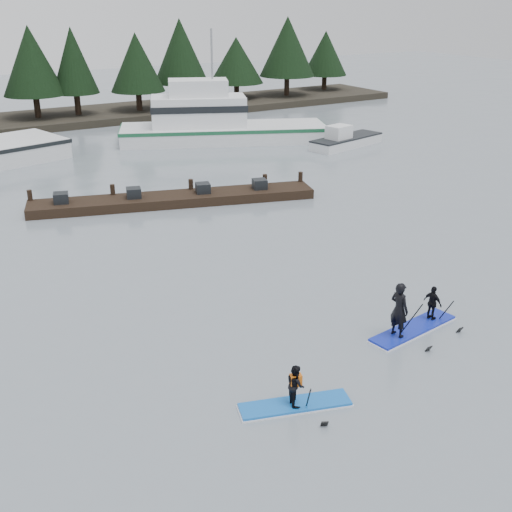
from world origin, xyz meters
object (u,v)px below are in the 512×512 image
paddleboard_solo (295,394)px  paddleboard_duo (411,314)px  fishing_boat_medium (218,133)px  floating_dock (174,199)px

paddleboard_solo → paddleboard_duo: 5.51m
fishing_boat_medium → paddleboard_solo: (-13.43, -29.70, -0.22)m
fishing_boat_medium → floating_dock: (-8.93, -12.14, -0.38)m
floating_dock → paddleboard_duo: 16.18m
floating_dock → paddleboard_solo: (-4.50, -17.57, 0.16)m
paddleboard_solo → paddleboard_duo: size_ratio=0.87×
fishing_boat_medium → paddleboard_duo: (-8.11, -28.29, 0.03)m
floating_dock → paddleboard_solo: 18.14m
fishing_boat_medium → paddleboard_solo: 32.60m
paddleboard_duo → floating_dock: bearing=85.2°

